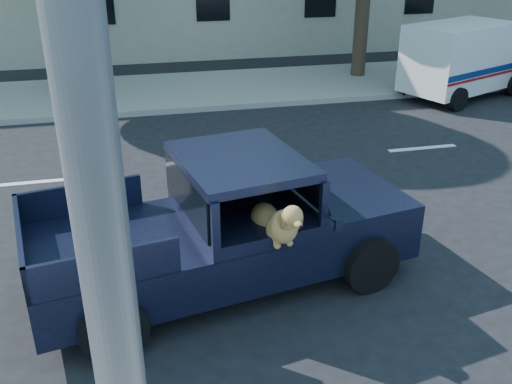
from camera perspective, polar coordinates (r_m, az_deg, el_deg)
ground at (r=8.88m, az=3.73°, el=-5.29°), size 120.00×120.00×0.00m
far_sidewalk at (r=17.25m, az=-5.14°, el=10.18°), size 60.00×4.00×0.15m
lane_stripes at (r=12.38m, az=8.13°, el=3.63°), size 21.60×0.14×0.01m
pickup_truck at (r=7.71m, az=-3.72°, el=-5.12°), size 5.31×2.94×1.81m
mail_truck at (r=17.54m, az=19.95°, el=11.85°), size 4.14×3.07×2.07m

